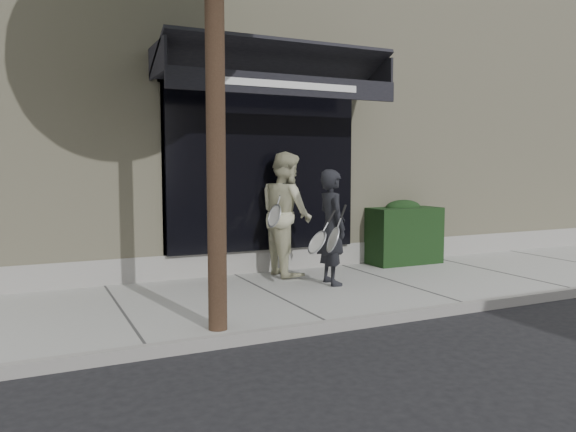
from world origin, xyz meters
TOP-DOWN VIEW (x-y plane):
  - ground at (0.00, 0.00)m, footprint 80.00×80.00m
  - sidewalk at (0.00, 0.00)m, footprint 20.00×3.00m
  - curb at (0.00, -1.55)m, footprint 20.00×0.10m
  - building_facade at (-0.01, 4.96)m, footprint 14.30×8.04m
  - hedge at (1.10, 1.25)m, footprint 1.30×0.70m
  - pedestrian_front at (-0.96, 0.20)m, footprint 0.80×0.88m
  - pedestrian_back at (-1.26, 1.14)m, footprint 0.78×0.96m

SIDE VIEW (x-z plane):
  - ground at x=0.00m, z-range 0.00..0.00m
  - sidewalk at x=0.00m, z-range 0.00..0.12m
  - curb at x=0.00m, z-range 0.00..0.14m
  - hedge at x=1.10m, z-range 0.09..1.23m
  - pedestrian_front at x=-0.96m, z-range 0.12..1.80m
  - pedestrian_back at x=-1.26m, z-range 0.12..2.08m
  - building_facade at x=-0.01m, z-range -0.08..5.56m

